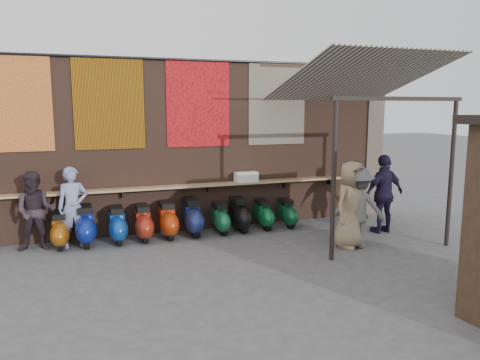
{
  "coord_description": "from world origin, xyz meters",
  "views": [
    {
      "loc": [
        -2.49,
        -8.18,
        2.93
      ],
      "look_at": [
        0.87,
        1.2,
        1.36
      ],
      "focal_mm": 35.0,
      "sensor_mm": 36.0,
      "label": 1
    }
  ],
  "objects_px": {
    "diner_left": "(73,207)",
    "diner_right": "(36,211)",
    "scooter_stool_6": "(220,219)",
    "shopper_grey": "(358,208)",
    "shelf_box": "(246,177)",
    "scooter_stool_9": "(287,213)",
    "scooter_stool_7": "(239,214)",
    "scooter_stool_2": "(117,225)",
    "shopper_navy": "(384,194)",
    "scooter_stool_1": "(86,226)",
    "scooter_stool_3": "(143,223)",
    "scooter_stool_0": "(60,231)",
    "scooter_stool_8": "(263,214)",
    "shopper_tan": "(351,205)",
    "scooter_stool_4": "(167,220)",
    "scooter_stool_5": "(192,217)"
  },
  "relations": [
    {
      "from": "diner_left",
      "to": "diner_right",
      "type": "xyz_separation_m",
      "value": [
        -0.71,
        -0.02,
        -0.03
      ]
    },
    {
      "from": "scooter_stool_4",
      "to": "diner_left",
      "type": "distance_m",
      "value": 2.04
    },
    {
      "from": "scooter_stool_2",
      "to": "diner_left",
      "type": "bearing_deg",
      "value": 179.97
    },
    {
      "from": "scooter_stool_5",
      "to": "shopper_tan",
      "type": "xyz_separation_m",
      "value": [
        2.88,
        -2.04,
        0.5
      ]
    },
    {
      "from": "scooter_stool_6",
      "to": "scooter_stool_7",
      "type": "relative_size",
      "value": 0.89
    },
    {
      "from": "scooter_stool_8",
      "to": "diner_right",
      "type": "bearing_deg",
      "value": -179.45
    },
    {
      "from": "scooter_stool_4",
      "to": "scooter_stool_7",
      "type": "bearing_deg",
      "value": 0.91
    },
    {
      "from": "scooter_stool_5",
      "to": "scooter_stool_6",
      "type": "xyz_separation_m",
      "value": [
        0.65,
        -0.06,
        -0.07
      ]
    },
    {
      "from": "scooter_stool_3",
      "to": "shopper_navy",
      "type": "height_order",
      "value": "shopper_navy"
    },
    {
      "from": "scooter_stool_6",
      "to": "diner_right",
      "type": "height_order",
      "value": "diner_right"
    },
    {
      "from": "scooter_stool_0",
      "to": "scooter_stool_4",
      "type": "height_order",
      "value": "scooter_stool_4"
    },
    {
      "from": "scooter_stool_1",
      "to": "scooter_stool_3",
      "type": "distance_m",
      "value": 1.21
    },
    {
      "from": "shopper_navy",
      "to": "scooter_stool_6",
      "type": "bearing_deg",
      "value": -25.24
    },
    {
      "from": "scooter_stool_0",
      "to": "scooter_stool_6",
      "type": "relative_size",
      "value": 1.06
    },
    {
      "from": "scooter_stool_6",
      "to": "shopper_navy",
      "type": "relative_size",
      "value": 0.4
    },
    {
      "from": "scooter_stool_8",
      "to": "scooter_stool_3",
      "type": "bearing_deg",
      "value": -179.38
    },
    {
      "from": "scooter_stool_0",
      "to": "diner_right",
      "type": "relative_size",
      "value": 0.47
    },
    {
      "from": "shelf_box",
      "to": "scooter_stool_4",
      "type": "distance_m",
      "value": 2.19
    },
    {
      "from": "scooter_stool_6",
      "to": "shopper_grey",
      "type": "relative_size",
      "value": 0.43
    },
    {
      "from": "scooter_stool_2",
      "to": "shopper_tan",
      "type": "height_order",
      "value": "shopper_tan"
    },
    {
      "from": "diner_right",
      "to": "shopper_tan",
      "type": "relative_size",
      "value": 0.9
    },
    {
      "from": "scooter_stool_7",
      "to": "shopper_grey",
      "type": "relative_size",
      "value": 0.49
    },
    {
      "from": "scooter_stool_8",
      "to": "shopper_tan",
      "type": "relative_size",
      "value": 0.4
    },
    {
      "from": "scooter_stool_0",
      "to": "scooter_stool_6",
      "type": "distance_m",
      "value": 3.5
    },
    {
      "from": "scooter_stool_2",
      "to": "shopper_grey",
      "type": "xyz_separation_m",
      "value": [
        4.72,
        -2.04,
        0.46
      ]
    },
    {
      "from": "scooter_stool_6",
      "to": "scooter_stool_8",
      "type": "distance_m",
      "value": 1.11
    },
    {
      "from": "scooter_stool_5",
      "to": "shopper_navy",
      "type": "height_order",
      "value": "shopper_navy"
    },
    {
      "from": "shelf_box",
      "to": "shopper_navy",
      "type": "bearing_deg",
      "value": -28.22
    },
    {
      "from": "scooter_stool_6",
      "to": "shopper_grey",
      "type": "xyz_separation_m",
      "value": [
        2.39,
        -2.02,
        0.5
      ]
    },
    {
      "from": "diner_left",
      "to": "diner_right",
      "type": "height_order",
      "value": "diner_left"
    },
    {
      "from": "diner_right",
      "to": "shopper_grey",
      "type": "distance_m",
      "value": 6.64
    },
    {
      "from": "scooter_stool_6",
      "to": "shopper_navy",
      "type": "height_order",
      "value": "shopper_navy"
    },
    {
      "from": "scooter_stool_7",
      "to": "scooter_stool_8",
      "type": "distance_m",
      "value": 0.61
    },
    {
      "from": "scooter_stool_2",
      "to": "diner_right",
      "type": "relative_size",
      "value": 0.5
    },
    {
      "from": "scooter_stool_0",
      "to": "scooter_stool_4",
      "type": "bearing_deg",
      "value": -0.04
    },
    {
      "from": "scooter_stool_7",
      "to": "diner_right",
      "type": "xyz_separation_m",
      "value": [
        -4.43,
        -0.07,
        0.43
      ]
    },
    {
      "from": "scooter_stool_8",
      "to": "diner_left",
      "type": "distance_m",
      "value": 4.35
    },
    {
      "from": "scooter_stool_1",
      "to": "diner_right",
      "type": "distance_m",
      "value": 1.03
    },
    {
      "from": "shopper_navy",
      "to": "diner_right",
      "type": "bearing_deg",
      "value": -15.93
    },
    {
      "from": "scooter_stool_6",
      "to": "shopper_navy",
      "type": "xyz_separation_m",
      "value": [
        3.63,
        -1.21,
        0.57
      ]
    },
    {
      "from": "scooter_stool_0",
      "to": "scooter_stool_3",
      "type": "bearing_deg",
      "value": -0.77
    },
    {
      "from": "scooter_stool_3",
      "to": "scooter_stool_9",
      "type": "height_order",
      "value": "scooter_stool_3"
    },
    {
      "from": "scooter_stool_1",
      "to": "scooter_stool_6",
      "type": "relative_size",
      "value": 1.21
    },
    {
      "from": "scooter_stool_9",
      "to": "diner_right",
      "type": "bearing_deg",
      "value": -179.86
    },
    {
      "from": "diner_left",
      "to": "shopper_navy",
      "type": "bearing_deg",
      "value": -16.3
    },
    {
      "from": "shelf_box",
      "to": "scooter_stool_9",
      "type": "xyz_separation_m",
      "value": [
        0.95,
        -0.31,
        -0.91
      ]
    },
    {
      "from": "scooter_stool_9",
      "to": "shopper_navy",
      "type": "height_order",
      "value": "shopper_navy"
    },
    {
      "from": "scooter_stool_0",
      "to": "scooter_stool_3",
      "type": "xyz_separation_m",
      "value": [
        1.72,
        -0.02,
        0.02
      ]
    },
    {
      "from": "scooter_stool_9",
      "to": "diner_left",
      "type": "relative_size",
      "value": 0.42
    },
    {
      "from": "shopper_navy",
      "to": "shopper_tan",
      "type": "distance_m",
      "value": 1.59
    }
  ]
}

